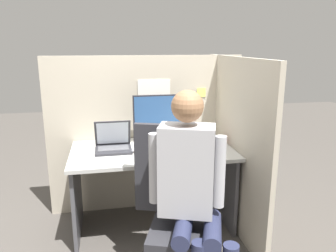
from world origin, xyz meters
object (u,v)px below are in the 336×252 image
Objects in this scene: monitor at (160,114)px; stapler at (216,142)px; office_chair at (177,208)px; laptop at (113,144)px; carrot_toy at (145,155)px; person at (191,185)px; paper_box at (160,138)px.

monitor is 0.57m from stapler.
monitor is at bearing 87.33° from office_chair.
monitor reaches higher than laptop.
carrot_toy is (0.25, -0.23, -0.03)m from laptop.
person is (0.20, -0.68, 0.02)m from carrot_toy.
office_chair is at bearing -92.68° from paper_box.
monitor is 3.01× the size of stapler.
office_chair reaches higher than laptop.
laptop is 0.88m from office_chair.
carrot_toy is (-0.19, -0.41, -0.01)m from paper_box.
stapler is (0.92, -0.01, -0.03)m from laptop.
person is (0.01, -1.08, 0.01)m from paper_box.
office_chair is at bearing -92.67° from monitor.
stapler is at bearing 54.78° from office_chair.
person reaches higher than paper_box.
laptop is 0.22× the size of person.
paper_box is 2.17× the size of stapler.
office_chair is 0.81× the size of person.
laptop is at bearing -158.03° from monitor.
carrot_toy is 0.58m from office_chair.
stapler is at bearing 18.64° from carrot_toy.
paper_box is at bearing 90.70° from person.
person reaches higher than stapler.
laptop reaches higher than carrot_toy.
monitor reaches higher than carrot_toy.
carrot_toy is at bearing -161.36° from stapler.
laptop is at bearing 179.57° from stapler.
office_chair is at bearing -125.22° from stapler.
stapler is 0.93m from office_chair.
person is (0.06, -0.16, 0.24)m from office_chair.
office_chair is (-0.04, -0.92, -0.22)m from paper_box.
laptop is 1.87× the size of stapler.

